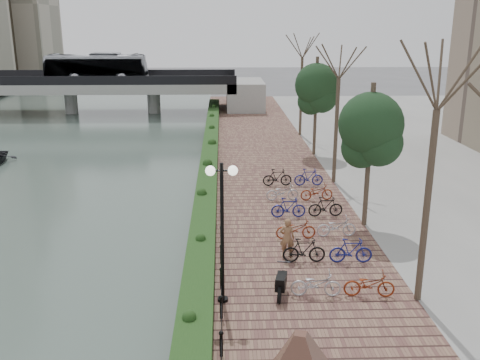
{
  "coord_description": "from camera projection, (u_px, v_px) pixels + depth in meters",
  "views": [
    {
      "loc": [
        1.48,
        -13.94,
        9.38
      ],
      "look_at": [
        2.34,
        11.39,
        2.0
      ],
      "focal_mm": 40.0,
      "sensor_mm": 36.0,
      "label": 1
    }
  ],
  "objects": [
    {
      "name": "pedestrian",
      "position": [
        287.0,
        238.0,
        21.03
      ],
      "size": [
        0.66,
        0.5,
        1.62
      ],
      "primitive_type": "imported",
      "rotation": [
        0.0,
        0.0,
        2.93
      ],
      "color": "brown",
      "rests_on": "promenade"
    },
    {
      "name": "street_trees",
      "position": [
        350.0,
        140.0,
        27.35
      ],
      "size": [
        3.2,
        37.12,
        6.8
      ],
      "color": "#392C21",
      "rests_on": "promenade"
    },
    {
      "name": "motorcycle",
      "position": [
        281.0,
        281.0,
        18.19
      ],
      "size": [
        0.78,
        1.58,
        0.95
      ],
      "primitive_type": null,
      "rotation": [
        0.0,
        0.0,
        -0.21
      ],
      "color": "black",
      "rests_on": "promenade"
    },
    {
      "name": "ground",
      "position": [
        175.0,
        351.0,
        15.95
      ],
      "size": [
        220.0,
        220.0,
        0.0
      ],
      "primitive_type": "plane",
      "color": "#59595B",
      "rests_on": "ground"
    },
    {
      "name": "bridge",
      "position": [
        75.0,
        82.0,
        57.72
      ],
      "size": [
        36.0,
        10.77,
        6.5
      ],
      "color": "gray",
      "rests_on": "ground"
    },
    {
      "name": "bicycle_parking",
      "position": [
        312.0,
        217.0,
        24.23
      ],
      "size": [
        2.4,
        14.69,
        1.0
      ],
      "color": "#B6B5BA",
      "rests_on": "promenade"
    },
    {
      "name": "hedge",
      "position": [
        209.0,
        161.0,
        34.94
      ],
      "size": [
        1.1,
        56.0,
        0.6
      ],
      "primitive_type": "cube",
      "color": "#1B3C16",
      "rests_on": "promenade"
    },
    {
      "name": "lamppost",
      "position": [
        222.0,
        203.0,
        16.92
      ],
      "size": [
        1.02,
        0.32,
        4.76
      ],
      "color": "black",
      "rests_on": "promenade"
    },
    {
      "name": "promenade",
      "position": [
        264.0,
        179.0,
        32.8
      ],
      "size": [
        8.0,
        75.0,
        0.5
      ],
      "primitive_type": "cube",
      "color": "brown",
      "rests_on": "ground"
    },
    {
      "name": "river_water",
      "position": [
        0.0,
        157.0,
        39.45
      ],
      "size": [
        30.0,
        130.0,
        0.02
      ],
      "primitive_type": "cube",
      "color": "#44554C",
      "rests_on": "ground"
    },
    {
      "name": "chain_fence",
      "position": [
        221.0,
        293.0,
        17.68
      ],
      "size": [
        0.1,
        14.1,
        0.7
      ],
      "color": "black",
      "rests_on": "promenade"
    }
  ]
}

